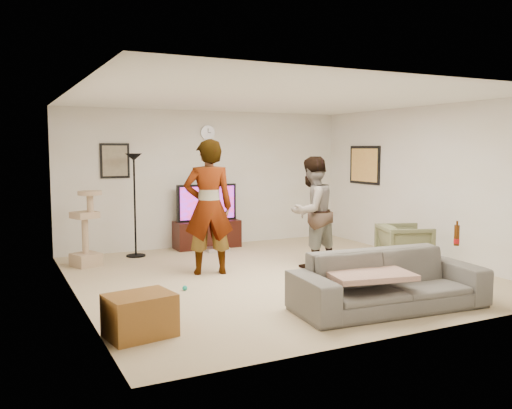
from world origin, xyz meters
name	(u,v)px	position (x,y,z in m)	size (l,w,h in m)	color
floor	(278,276)	(0.00, 0.00, -0.01)	(5.50, 5.50, 0.02)	#C5B785
ceiling	(278,98)	(0.00, 0.00, 2.51)	(5.50, 5.50, 0.02)	white
wall_back	(207,179)	(0.00, 2.75, 1.25)	(5.50, 0.04, 2.50)	beige
wall_front	(415,207)	(0.00, -2.75, 1.25)	(5.50, 0.04, 2.50)	beige
wall_left	(74,196)	(-2.75, 0.00, 1.25)	(0.04, 5.50, 2.50)	beige
wall_right	(426,183)	(2.75, 0.00, 1.25)	(0.04, 5.50, 2.50)	beige
wall_clock	(208,133)	(0.00, 2.72, 2.10)	(0.26, 0.26, 0.04)	silver
wall_speaker	(209,172)	(0.00, 2.69, 1.38)	(0.25, 0.10, 0.10)	black
picture_back	(115,161)	(-1.70, 2.73, 1.60)	(0.42, 0.03, 0.52)	#7B725C
picture_right	(365,165)	(2.73, 1.60, 1.50)	(0.03, 0.78, 0.62)	#ECA652
tv_stand	(207,234)	(-0.11, 2.50, 0.25)	(1.19, 0.45, 0.50)	black
console_box	(217,249)	(-0.09, 2.11, 0.04)	(0.40, 0.30, 0.07)	silver
tv	(207,203)	(-0.11, 2.50, 0.83)	(1.13, 0.08, 0.67)	black
tv_screen	(208,203)	(-0.11, 2.46, 0.83)	(1.04, 0.01, 0.59)	#681FCF
floor_lamp	(135,206)	(-1.48, 2.27, 0.86)	(0.32, 0.32, 1.72)	black
cat_tree	(85,229)	(-2.36, 1.86, 0.58)	(0.37, 0.37, 1.17)	tan
person_left	(209,207)	(-0.84, 0.55, 0.97)	(0.71, 0.47, 1.94)	#ADADB0
person_right	(312,212)	(0.76, 0.30, 0.85)	(0.82, 0.64, 1.69)	#225C86
sofa	(389,281)	(0.35, -1.98, 0.32)	(2.21, 0.86, 0.65)	#58554F
throw_blanket	(367,274)	(0.04, -1.98, 0.44)	(0.90, 0.70, 0.06)	tan
beer_bottle	(457,235)	(1.37, -1.98, 0.77)	(0.06, 0.06, 0.25)	#4E2405
armchair	(404,246)	(2.03, -0.34, 0.33)	(0.70, 0.72, 0.65)	#585B3C
side_table	(140,315)	(-2.40, -1.64, 0.21)	(0.62, 0.47, 0.42)	brown
toy_ball	(185,288)	(-1.46, -0.21, 0.03)	(0.07, 0.07, 0.07)	#15927F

